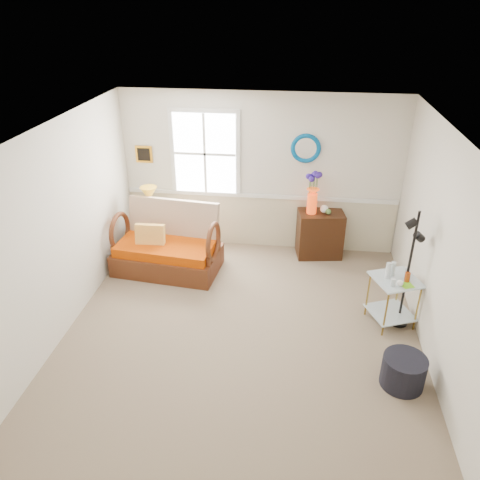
# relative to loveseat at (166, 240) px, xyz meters

# --- Properties ---
(floor) EXTENTS (4.50, 5.00, 0.01)m
(floor) POSITION_rel_loveseat_xyz_m (1.35, -1.48, -0.52)
(floor) COLOR #83715A
(floor) RESTS_ON ground
(ceiling) EXTENTS (4.50, 5.00, 0.01)m
(ceiling) POSITION_rel_loveseat_xyz_m (1.35, -1.48, 2.08)
(ceiling) COLOR white
(ceiling) RESTS_ON walls
(walls) EXTENTS (4.51, 5.01, 2.60)m
(walls) POSITION_rel_loveseat_xyz_m (1.35, -1.48, 0.78)
(walls) COLOR beige
(walls) RESTS_ON floor
(wainscot) EXTENTS (4.46, 0.02, 0.90)m
(wainscot) POSITION_rel_loveseat_xyz_m (1.35, 1.00, -0.07)
(wainscot) COLOR #BCB392
(wainscot) RESTS_ON walls
(chair_rail) EXTENTS (4.46, 0.04, 0.06)m
(chair_rail) POSITION_rel_loveseat_xyz_m (1.35, 0.99, 0.40)
(chair_rail) COLOR silver
(chair_rail) RESTS_ON walls
(window) EXTENTS (1.14, 0.06, 1.44)m
(window) POSITION_rel_loveseat_xyz_m (0.45, 0.99, 1.08)
(window) COLOR white
(window) RESTS_ON walls
(picture) EXTENTS (0.28, 0.03, 0.28)m
(picture) POSITION_rel_loveseat_xyz_m (-0.57, 1.00, 1.03)
(picture) COLOR #C2831B
(picture) RESTS_ON walls
(mirror) EXTENTS (0.47, 0.07, 0.47)m
(mirror) POSITION_rel_loveseat_xyz_m (2.05, 1.00, 1.23)
(mirror) COLOR #0077A6
(mirror) RESTS_ON walls
(loveseat) EXTENTS (1.68, 1.07, 1.04)m
(loveseat) POSITION_rel_loveseat_xyz_m (0.00, 0.00, 0.00)
(loveseat) COLOR #4A290F
(loveseat) RESTS_ON floor
(throw_pillow) EXTENTS (0.45, 0.13, 0.45)m
(throw_pillow) POSITION_rel_loveseat_xyz_m (-0.23, -0.06, 0.04)
(throw_pillow) COLOR orange
(throw_pillow) RESTS_ON loveseat
(lamp_stand) EXTENTS (0.48, 0.48, 0.66)m
(lamp_stand) POSITION_rel_loveseat_xyz_m (-0.39, 0.58, -0.19)
(lamp_stand) COLOR black
(lamp_stand) RESTS_ON floor
(table_lamp) EXTENTS (0.38, 0.38, 0.49)m
(table_lamp) POSITION_rel_loveseat_xyz_m (-0.40, 0.57, 0.38)
(table_lamp) COLOR #BD8920
(table_lamp) RESTS_ON lamp_stand
(potted_plant) EXTENTS (0.42, 0.44, 0.27)m
(potted_plant) POSITION_rel_loveseat_xyz_m (-0.24, 0.60, 0.27)
(potted_plant) COLOR #507636
(potted_plant) RESTS_ON lamp_stand
(cabinet) EXTENTS (0.78, 0.57, 0.77)m
(cabinet) POSITION_rel_loveseat_xyz_m (2.36, 0.78, -0.13)
(cabinet) COLOR black
(cabinet) RESTS_ON floor
(flower_vase) EXTENTS (0.22, 0.22, 0.68)m
(flower_vase) POSITION_rel_loveseat_xyz_m (2.20, 0.75, 0.59)
(flower_vase) COLOR red
(flower_vase) RESTS_ON cabinet
(side_table) EXTENTS (0.70, 0.70, 0.68)m
(side_table) POSITION_rel_loveseat_xyz_m (3.26, -0.94, -0.18)
(side_table) COLOR olive
(side_table) RESTS_ON floor
(tabletop_items) EXTENTS (0.47, 0.47, 0.22)m
(tabletop_items) POSITION_rel_loveseat_xyz_m (3.28, -0.97, 0.27)
(tabletop_items) COLOR silver
(tabletop_items) RESTS_ON side_table
(floor_lamp) EXTENTS (0.26, 0.26, 1.63)m
(floor_lamp) POSITION_rel_loveseat_xyz_m (3.39, -0.94, 0.29)
(floor_lamp) COLOR black
(floor_lamp) RESTS_ON floor
(ottoman) EXTENTS (0.63, 0.63, 0.37)m
(ottoman) POSITION_rel_loveseat_xyz_m (3.23, -2.07, -0.33)
(ottoman) COLOR black
(ottoman) RESTS_ON floor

